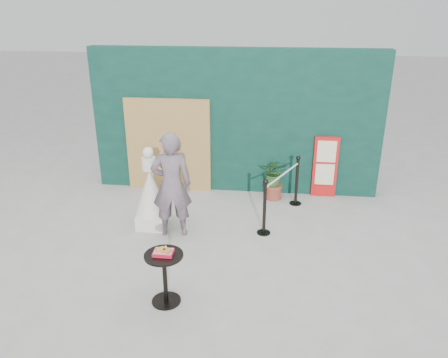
{
  "coord_description": "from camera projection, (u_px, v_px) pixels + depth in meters",
  "views": [
    {
      "loc": [
        0.83,
        -5.69,
        3.82
      ],
      "look_at": [
        0.0,
        1.2,
        1.0
      ],
      "focal_mm": 35.0,
      "sensor_mm": 36.0,
      "label": 1
    }
  ],
  "objects": [
    {
      "name": "bamboo_fence",
      "position": [
        168.0,
        145.0,
        9.25
      ],
      "size": [
        1.8,
        0.08,
        2.0
      ],
      "primitive_type": "cube",
      "color": "tan",
      "rests_on": "ground"
    },
    {
      "name": "cafe_table",
      "position": [
        165.0,
        271.0,
        5.82
      ],
      "size": [
        0.52,
        0.52,
        0.75
      ],
      "color": "black",
      "rests_on": "ground"
    },
    {
      "name": "ground",
      "position": [
        215.0,
        267.0,
        6.77
      ],
      "size": [
        60.0,
        60.0,
        0.0
      ],
      "primitive_type": "plane",
      "color": "#ADAAA5",
      "rests_on": "ground"
    },
    {
      "name": "stanchion_barrier",
      "position": [
        282.0,
        194.0,
        8.15
      ],
      "size": [
        0.84,
        1.54,
        1.03
      ],
      "color": "black",
      "rests_on": "ground"
    },
    {
      "name": "planter",
      "position": [
        274.0,
        176.0,
        8.95
      ],
      "size": [
        0.52,
        0.45,
        0.88
      ],
      "color": "brown",
      "rests_on": "ground"
    },
    {
      "name": "woman",
      "position": [
        171.0,
        185.0,
        7.42
      ],
      "size": [
        0.75,
        0.56,
        1.87
      ],
      "primitive_type": "imported",
      "rotation": [
        0.0,
        0.0,
        3.33
      ],
      "color": "slate",
      "rests_on": "ground"
    },
    {
      "name": "statue",
      "position": [
        151.0,
        195.0,
        7.79
      ],
      "size": [
        0.59,
        0.59,
        1.52
      ],
      "color": "silver",
      "rests_on": "ground"
    },
    {
      "name": "menu_board",
      "position": [
        325.0,
        167.0,
        9.03
      ],
      "size": [
        0.5,
        0.07,
        1.3
      ],
      "color": "red",
      "rests_on": "ground"
    },
    {
      "name": "back_wall",
      "position": [
        235.0,
        122.0,
        9.1
      ],
      "size": [
        6.0,
        0.3,
        3.0
      ],
      "primitive_type": "cube",
      "color": "#0A2E26",
      "rests_on": "ground"
    },
    {
      "name": "food_basket",
      "position": [
        164.0,
        252.0,
        5.71
      ],
      "size": [
        0.26,
        0.19,
        0.11
      ],
      "color": "red",
      "rests_on": "cafe_table"
    }
  ]
}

